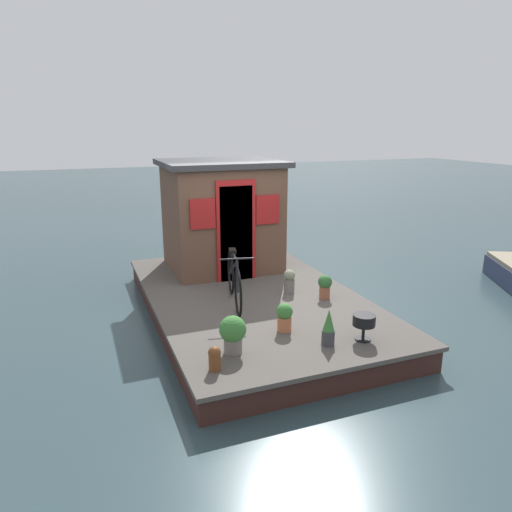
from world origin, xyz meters
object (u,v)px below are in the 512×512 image
Objects in this scene: potted_plant_thyme at (289,281)px; potted_plant_fern at (328,328)px; houseboat_cabin at (222,215)px; potted_plant_mint at (284,316)px; potted_plant_lavender at (233,333)px; mooring_bollard at (215,357)px; bicycle at (234,280)px; potted_plant_ivy at (325,285)px; charcoal_grill at (364,322)px.

potted_plant_fern reaches higher than potted_plant_thyme.
potted_plant_mint is at bearing 178.10° from houseboat_cabin.
potted_plant_fern is at bearing -101.04° from potted_plant_lavender.
potted_plant_mint is at bearing -60.02° from mooring_bollard.
bicycle is 2.09m from mooring_bollard.
houseboat_cabin is 4.16m from mooring_bollard.
potted_plant_ivy is at bearing -55.56° from mooring_bollard.
houseboat_cabin is 5.58× the size of potted_plant_mint.
potted_plant_fern reaches higher than mooring_bollard.
potted_plant_mint is (-1.35, 0.71, 0.00)m from potted_plant_thyme.
houseboat_cabin is 5.48× the size of potted_plant_thyme.
potted_plant_ivy is 1.12× the size of charcoal_grill.
bicycle is at bearing 20.12° from potted_plant_fern.
charcoal_grill is (-1.53, 0.29, 0.04)m from potted_plant_ivy.
potted_plant_mint is (-3.17, 0.10, -0.84)m from houseboat_cabin.
potted_plant_thyme is at bearing -10.58° from potted_plant_fern.
charcoal_grill is at bearing -88.50° from mooring_bollard.
bicycle is 4.13× the size of potted_plant_thyme.
potted_plant_lavender is at bearing 78.96° from potted_plant_fern.
potted_plant_mint reaches higher than charcoal_grill.
potted_plant_ivy and potted_plant_mint have the same top height.
potted_plant_thyme is 1.53m from potted_plant_mint.
potted_plant_lavender is 1.64× the size of mooring_bollard.
potted_plant_mint is (-0.90, 1.13, -0.01)m from potted_plant_ivy.
potted_plant_lavender is (-3.52, 0.96, -0.78)m from houseboat_cabin.
mooring_bollard is at bearing 137.14° from potted_plant_thyme.
bicycle is at bearing -19.31° from potted_plant_lavender.
potted_plant_fern is at bearing 152.27° from potted_plant_ivy.
potted_plant_thyme is at bearing 42.79° from potted_plant_ivy.
potted_plant_lavender is at bearing 137.58° from potted_plant_thyme.
mooring_bollard is (-0.10, 1.53, -0.07)m from potted_plant_fern.
potted_plant_lavender is 0.48m from mooring_bollard.
mooring_bollard is at bearing 119.98° from potted_plant_mint.
bicycle is at bearing 32.19° from charcoal_grill.
potted_plant_lavender is at bearing 122.35° from potted_plant_ivy.
houseboat_cabin reaches higher than potted_plant_mint.
houseboat_cabin reaches higher than potted_plant_ivy.
charcoal_grill is (-0.04, -0.50, 0.03)m from potted_plant_fern.
bicycle is 1.05m from potted_plant_thyme.
potted_plant_mint is at bearing -165.43° from bicycle.
charcoal_grill is (-0.28, -1.70, -0.01)m from potted_plant_lavender.
charcoal_grill is (-1.99, -0.13, 0.05)m from potted_plant_thyme.
potted_plant_thyme reaches higher than charcoal_grill.
potted_plant_thyme is 1.99m from charcoal_grill.
potted_plant_lavender is at bearing 164.74° from houseboat_cabin.
potted_plant_mint is at bearing 30.26° from potted_plant_fern.
potted_plant_thyme reaches higher than mooring_bollard.
potted_plant_fern reaches higher than potted_plant_lavender.
potted_plant_thyme is (0.16, -1.02, -0.19)m from bicycle.
potted_plant_thyme is 0.83× the size of potted_plant_fern.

